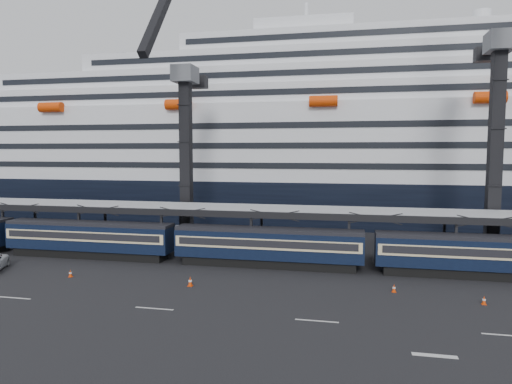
% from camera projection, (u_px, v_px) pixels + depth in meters
% --- Properties ---
extents(ground, '(260.00, 260.00, 0.00)m').
position_uv_depth(ground, '(347.00, 304.00, 34.85)').
color(ground, black).
rests_on(ground, ground).
extents(lane_markings, '(111.00, 4.27, 0.02)m').
position_uv_depth(lane_markings, '(481.00, 341.00, 28.07)').
color(lane_markings, beige).
rests_on(lane_markings, ground).
extents(train, '(133.05, 3.00, 4.05)m').
position_uv_depth(train, '(301.00, 246.00, 45.35)').
color(train, black).
rests_on(train, ground).
extents(canopy, '(130.00, 6.25, 5.53)m').
position_uv_depth(canopy, '(349.00, 212.00, 48.02)').
color(canopy, '#9DA0A5').
rests_on(canopy, ground).
extents(cruise_ship, '(214.09, 28.84, 34.00)m').
position_uv_depth(cruise_ship, '(345.00, 147.00, 78.79)').
color(cruise_ship, black).
rests_on(cruise_ship, ground).
extents(crane_dark_near, '(4.50, 17.75, 35.08)m').
position_uv_depth(crane_dark_near, '(185.00, 149.00, 56.01)').
color(crane_dark_near, '#51545A').
rests_on(crane_dark_near, ground).
extents(crane_dark_mid, '(4.50, 18.24, 39.64)m').
position_uv_depth(crane_dark_mid, '(497.00, 135.00, 47.71)').
color(crane_dark_mid, '#51545A').
rests_on(crane_dark_mid, ground).
extents(traffic_cone_b, '(0.36, 0.36, 0.71)m').
position_uv_depth(traffic_cone_b, '(70.00, 273.00, 42.33)').
color(traffic_cone_b, '#D93A06').
rests_on(traffic_cone_b, ground).
extents(traffic_cone_c, '(0.43, 0.43, 0.86)m').
position_uv_depth(traffic_cone_c, '(190.00, 281.00, 39.46)').
color(traffic_cone_c, '#D93A06').
rests_on(traffic_cone_c, ground).
extents(traffic_cone_d, '(0.35, 0.35, 0.70)m').
position_uv_depth(traffic_cone_d, '(394.00, 288.00, 37.76)').
color(traffic_cone_d, '#D93A06').
rests_on(traffic_cone_d, ground).
extents(traffic_cone_e, '(0.35, 0.35, 0.70)m').
position_uv_depth(traffic_cone_e, '(484.00, 300.00, 34.71)').
color(traffic_cone_e, '#D93A06').
rests_on(traffic_cone_e, ground).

